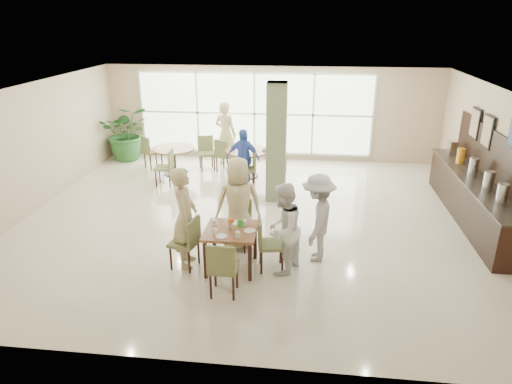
# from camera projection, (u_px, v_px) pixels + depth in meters

# --- Properties ---
(ground) EXTENTS (10.00, 10.00, 0.00)m
(ground) POSITION_uv_depth(u_px,v_px,m) (253.00, 218.00, 10.04)
(ground) COLOR beige
(ground) RESTS_ON ground
(room_shell) EXTENTS (10.00, 10.00, 10.00)m
(room_shell) POSITION_uv_depth(u_px,v_px,m) (253.00, 143.00, 9.42)
(room_shell) COLOR white
(room_shell) RESTS_ON ground
(window_bank) EXTENTS (7.00, 0.04, 7.00)m
(window_bank) POSITION_uv_depth(u_px,v_px,m) (254.00, 114.00, 13.71)
(window_bank) COLOR silver
(window_bank) RESTS_ON ground
(column) EXTENTS (0.45, 0.45, 2.80)m
(column) POSITION_uv_depth(u_px,v_px,m) (276.00, 143.00, 10.59)
(column) COLOR #616E4D
(column) RESTS_ON ground
(main_table) EXTENTS (0.90, 0.90, 0.75)m
(main_table) POSITION_uv_depth(u_px,v_px,m) (231.00, 235.00, 7.85)
(main_table) COLOR brown
(main_table) RESTS_ON ground
(round_table_left) EXTENTS (1.18, 1.18, 0.75)m
(round_table_left) POSITION_uv_depth(u_px,v_px,m) (174.00, 153.00, 12.65)
(round_table_left) COLOR brown
(round_table_left) RESTS_ON ground
(round_table_right) EXTENTS (1.20, 1.20, 0.75)m
(round_table_right) POSITION_uv_depth(u_px,v_px,m) (247.00, 156.00, 12.44)
(round_table_right) COLOR brown
(round_table_right) RESTS_ON ground
(chairs_main_table) EXTENTS (2.05, 2.02, 0.95)m
(chairs_main_table) POSITION_uv_depth(u_px,v_px,m) (229.00, 244.00, 7.91)
(chairs_main_table) COLOR #5C6336
(chairs_main_table) RESTS_ON ground
(chairs_table_left) EXTENTS (2.20, 1.94, 0.95)m
(chairs_table_left) POSITION_uv_depth(u_px,v_px,m) (175.00, 157.00, 12.70)
(chairs_table_left) COLOR #5C6336
(chairs_table_left) RESTS_ON ground
(chairs_table_right) EXTENTS (2.08, 1.79, 0.95)m
(chairs_table_right) POSITION_uv_depth(u_px,v_px,m) (250.00, 160.00, 12.45)
(chairs_table_right) COLOR #5C6336
(chairs_table_right) RESTS_ON ground
(tabletop_clutter) EXTENTS (0.78, 0.74, 0.21)m
(tabletop_clutter) POSITION_uv_depth(u_px,v_px,m) (231.00, 227.00, 7.78)
(tabletop_clutter) COLOR white
(tabletop_clutter) RESTS_ON main_table
(buffet_counter) EXTENTS (0.64, 4.70, 1.95)m
(buffet_counter) POSITION_uv_depth(u_px,v_px,m) (473.00, 196.00, 9.80)
(buffet_counter) COLOR black
(buffet_counter) RESTS_ON ground
(framed_art_a) EXTENTS (0.05, 0.55, 0.70)m
(framed_art_a) POSITION_uv_depth(u_px,v_px,m) (488.00, 132.00, 9.76)
(framed_art_a) COLOR black
(framed_art_a) RESTS_ON ground
(framed_art_b) EXTENTS (0.05, 0.55, 0.70)m
(framed_art_b) POSITION_uv_depth(u_px,v_px,m) (475.00, 123.00, 10.50)
(framed_art_b) COLOR black
(framed_art_b) RESTS_ON ground
(potted_plant) EXTENTS (1.94, 1.94, 1.67)m
(potted_plant) POSITION_uv_depth(u_px,v_px,m) (127.00, 133.00, 13.86)
(potted_plant) COLOR #245A25
(potted_plant) RESTS_ON ground
(teen_left) EXTENTS (0.52, 0.72, 1.82)m
(teen_left) POSITION_uv_depth(u_px,v_px,m) (185.00, 217.00, 7.90)
(teen_left) COLOR tan
(teen_left) RESTS_ON ground
(teen_far) EXTENTS (0.97, 0.72, 1.78)m
(teen_far) POSITION_uv_depth(u_px,v_px,m) (238.00, 204.00, 8.52)
(teen_far) COLOR tan
(teen_far) RESTS_ON ground
(teen_right) EXTENTS (0.87, 0.96, 1.62)m
(teen_right) POSITION_uv_depth(u_px,v_px,m) (283.00, 229.00, 7.70)
(teen_right) COLOR white
(teen_right) RESTS_ON ground
(teen_standing) EXTENTS (0.76, 1.13, 1.63)m
(teen_standing) POSITION_uv_depth(u_px,v_px,m) (318.00, 218.00, 8.11)
(teen_standing) COLOR #A0A0A2
(teen_standing) RESTS_ON ground
(adult_a) EXTENTS (0.98, 0.69, 1.52)m
(adult_a) POSITION_uv_depth(u_px,v_px,m) (243.00, 158.00, 11.64)
(adult_a) COLOR #4060C0
(adult_a) RESTS_ON ground
(adult_b) EXTENTS (0.81, 1.72, 1.82)m
(adult_b) POSITION_uv_depth(u_px,v_px,m) (276.00, 146.00, 12.16)
(adult_b) COLOR white
(adult_b) RESTS_ON ground
(adult_standing) EXTENTS (0.81, 0.69, 1.89)m
(adult_standing) POSITION_uv_depth(u_px,v_px,m) (226.00, 134.00, 13.27)
(adult_standing) COLOR tan
(adult_standing) RESTS_ON ground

